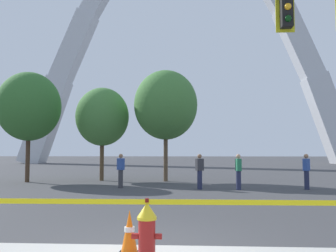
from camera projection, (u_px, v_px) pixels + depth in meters
name	position (u px, v px, depth m)	size (l,w,h in m)	color
ground_plane	(151.00, 250.00, 6.34)	(240.00, 240.00, 0.00)	#3D3D3F
fire_hydrant	(147.00, 233.00, 5.56)	(0.46, 0.48, 0.99)	#5E0F0D
caution_tape_barrier	(149.00, 216.00, 5.57)	(6.70, 0.13, 1.02)	#232326
traffic_cone_by_hydrant	(129.00, 233.00, 6.08)	(0.36, 0.36, 0.73)	black
monument_arch	(184.00, 48.00, 52.46)	(47.12, 3.11, 37.49)	silver
tree_far_left	(29.00, 107.00, 20.66)	(3.53, 3.53, 6.18)	#473323
tree_left_mid	(102.00, 117.00, 21.73)	(3.13, 3.13, 5.48)	brown
tree_center_left	(166.00, 105.00, 21.23)	(3.66, 3.66, 6.41)	brown
pedestrian_walking_left	(121.00, 170.00, 17.18)	(0.39, 0.37, 1.59)	#38383D
pedestrian_standing_center	(306.00, 171.00, 16.46)	(0.37, 0.39, 1.59)	#232847
pedestrian_walking_right	(238.00, 171.00, 16.27)	(0.25, 0.37, 1.59)	#232847
pedestrian_near_trees	(200.00, 171.00, 16.55)	(0.39, 0.34, 1.59)	#232847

